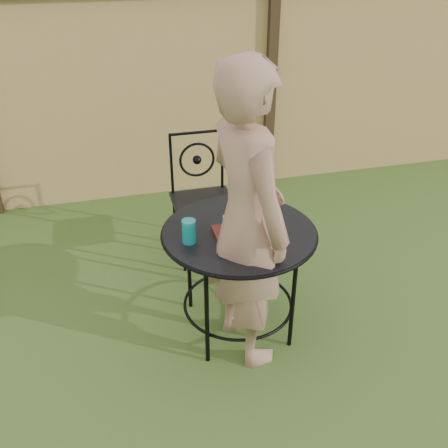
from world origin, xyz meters
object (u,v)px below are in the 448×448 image
object	(u,v)px
patio_table	(239,250)
patio_chair	(202,194)
diner	(247,220)
salad_plate	(239,236)

from	to	relation	value
patio_table	patio_chair	distance (m)	0.94
diner	salad_plate	distance (m)	0.18
patio_table	diner	size ratio (longest dim) A/B	0.52
patio_chair	salad_plate	world-z (taller)	patio_chair
patio_chair	salad_plate	bearing A→B (deg)	-90.08
salad_plate	patio_chair	bearing A→B (deg)	89.92
patio_table	diner	xyz separation A→B (m)	(-0.01, -0.17, 0.30)
patio_table	diner	bearing A→B (deg)	-91.94
patio_table	salad_plate	distance (m)	0.17
salad_plate	patio_table	bearing A→B (deg)	74.08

